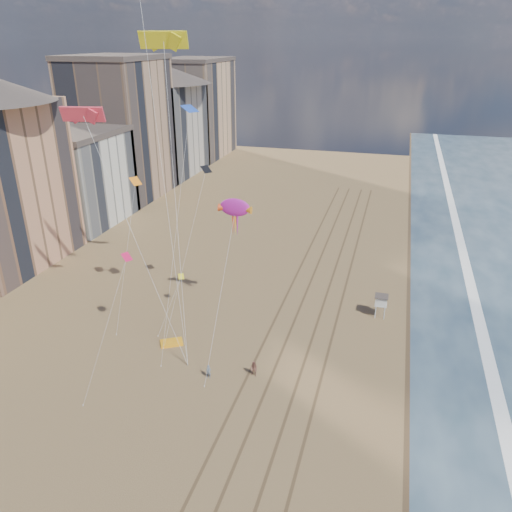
{
  "coord_description": "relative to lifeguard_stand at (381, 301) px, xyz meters",
  "views": [
    {
      "loc": [
        11.28,
        -23.55,
        32.17
      ],
      "look_at": [
        -2.92,
        26.0,
        9.5
      ],
      "focal_mm": 35.0,
      "sensor_mm": 36.0,
      "label": 1
    }
  ],
  "objects": [
    {
      "name": "wet_sand",
      "position": [
        7.75,
        7.13,
        -2.26
      ],
      "size": [
        260.0,
        260.0,
        0.0
      ],
      "primitive_type": "plane",
      "color": "#42301E",
      "rests_on": "ground"
    },
    {
      "name": "kite_flyer_b",
      "position": [
        -11.81,
        -15.82,
        -1.41
      ],
      "size": [
        0.98,
        0.85,
        1.71
      ],
      "primitive_type": "imported",
      "rotation": [
        0.0,
        0.0,
        -0.27
      ],
      "color": "brown",
      "rests_on": "ground"
    },
    {
      "name": "small_kites",
      "position": [
        -23.76,
        -7.99,
        15.47
      ],
      "size": [
        11.11,
        11.06,
        21.94
      ],
      "color": "black",
      "rests_on": "ground"
    },
    {
      "name": "tracks",
      "position": [
        -8.7,
        -2.87,
        -2.26
      ],
      "size": [
        7.68,
        120.0,
        0.01
      ],
      "color": "brown",
      "rests_on": "ground"
    },
    {
      "name": "parafoils",
      "position": [
        -25.63,
        -9.86,
        30.56
      ],
      "size": [
        13.88,
        11.09,
        15.07
      ],
      "color": "black",
      "rests_on": "ground"
    },
    {
      "name": "kite_flyer_a",
      "position": [
        -16.21,
        -17.42,
        -1.51
      ],
      "size": [
        0.56,
        0.38,
        1.51
      ],
      "primitive_type": "imported",
      "rotation": [
        0.0,
        0.0,
        -0.04
      ],
      "color": "slate",
      "rests_on": "ground"
    },
    {
      "name": "foam",
      "position": [
        11.95,
        7.13,
        -2.26
      ],
      "size": [
        260.0,
        260.0,
        0.0
      ],
      "primitive_type": "plane",
      "color": "white",
      "rests_on": "ground"
    },
    {
      "name": "show_kite",
      "position": [
        -17.32,
        -4.68,
        11.96
      ],
      "size": [
        4.02,
        7.6,
        19.6
      ],
      "color": "#B21B98",
      "rests_on": "ground"
    },
    {
      "name": "grounded_kite",
      "position": [
        -22.53,
        -12.78,
        -2.12
      ],
      "size": [
        2.95,
        2.63,
        0.28
      ],
      "primitive_type": "cube",
      "rotation": [
        0.0,
        0.0,
        0.53
      ],
      "color": "#FFA315",
      "rests_on": "ground"
    },
    {
      "name": "buildings",
      "position": [
        -56.98,
        32.71,
        11.29
      ],
      "size": [
        34.72,
        131.35,
        29.0
      ],
      "color": "#C6B284",
      "rests_on": "ground"
    },
    {
      "name": "lifeguard_stand",
      "position": [
        0.0,
        0.0,
        0.0
      ],
      "size": [
        1.63,
        1.63,
        2.94
      ],
      "color": "silver",
      "rests_on": "ground"
    }
  ]
}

